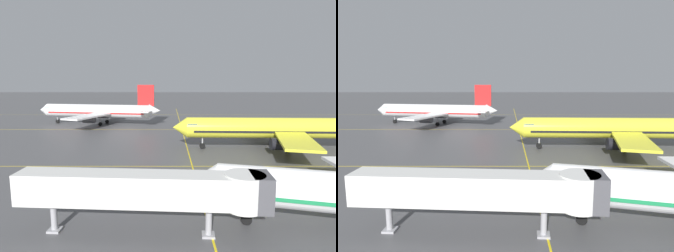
% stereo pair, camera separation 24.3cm
% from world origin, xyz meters
% --- Properties ---
extents(airliner_second_row, '(38.73, 33.44, 12.05)m').
position_xyz_m(airliner_second_row, '(16.70, 43.06, 4.12)').
color(airliner_second_row, yellow).
rests_on(airliner_second_row, ground).
extents(airliner_third_row, '(37.68, 32.09, 11.75)m').
position_xyz_m(airliner_third_row, '(-24.25, 74.90, 4.01)').
color(airliner_third_row, white).
rests_on(airliner_third_row, ground).
extents(taxiway_markings, '(141.44, 149.22, 0.01)m').
position_xyz_m(taxiway_markings, '(0.00, 48.87, 0.00)').
color(taxiway_markings, yellow).
rests_on(taxiway_markings, ground).
extents(jet_bridge, '(21.54, 4.28, 5.58)m').
position_xyz_m(jet_bridge, '(-4.53, 11.56, 4.06)').
color(jet_bridge, silver).
rests_on(jet_bridge, ground).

